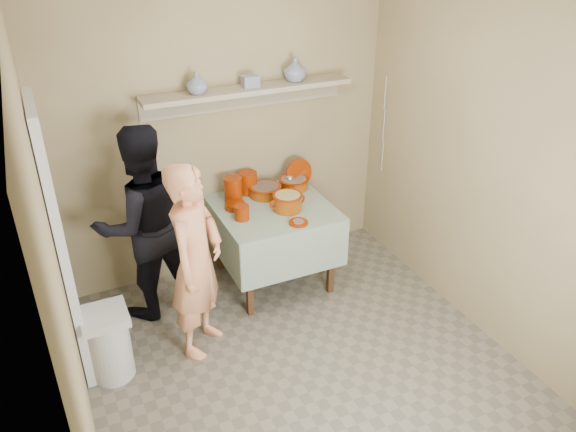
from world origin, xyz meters
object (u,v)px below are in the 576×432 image
person_helper (144,224)px  cazuela_rice (288,201)px  person_cook (196,262)px  serving_table (273,218)px  trash_bin (109,344)px

person_helper → cazuela_rice: size_ratio=4.97×
person_cook → serving_table: size_ratio=1.58×
person_cook → cazuela_rice: person_cook is taller
serving_table → cazuela_rice: bearing=-51.0°
person_helper → person_cook: bearing=102.4°
person_helper → trash_bin: person_helper is taller
serving_table → trash_bin: (-1.54, -0.62, -0.36)m
serving_table → cazuela_rice: 0.25m
person_cook → serving_table: (0.85, 0.57, -0.12)m
person_cook → trash_bin: person_cook is taller
person_cook → serving_table: 1.03m
person_cook → trash_bin: 0.85m
cazuela_rice → serving_table: bearing=129.0°
person_helper → cazuela_rice: bearing=163.4°
person_cook → serving_table: bearing=-14.7°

